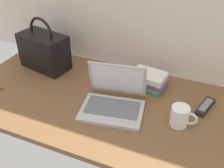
{
  "coord_description": "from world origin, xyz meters",
  "views": [
    {
      "loc": [
        0.46,
        -1.01,
        0.91
      ],
      "look_at": [
        0.03,
        0.0,
        0.15
      ],
      "focal_mm": 42.68,
      "sensor_mm": 36.0,
      "label": 1
    }
  ],
  "objects_px": {
    "handbag": "(44,51)",
    "book_stack": "(148,80)",
    "coffee_mug": "(180,116)",
    "remote_control_near": "(205,107)",
    "laptop": "(114,99)"
  },
  "relations": [
    {
      "from": "laptop",
      "to": "coffee_mug",
      "type": "distance_m",
      "value": 0.34
    },
    {
      "from": "coffee_mug",
      "to": "handbag",
      "type": "height_order",
      "value": "handbag"
    },
    {
      "from": "laptop",
      "to": "handbag",
      "type": "relative_size",
      "value": 1.05
    },
    {
      "from": "remote_control_near",
      "to": "handbag",
      "type": "bearing_deg",
      "value": 177.97
    },
    {
      "from": "remote_control_near",
      "to": "handbag",
      "type": "distance_m",
      "value": 1.0
    },
    {
      "from": "coffee_mug",
      "to": "book_stack",
      "type": "bearing_deg",
      "value": 132.25
    },
    {
      "from": "laptop",
      "to": "remote_control_near",
      "type": "bearing_deg",
      "value": 21.08
    },
    {
      "from": "laptop",
      "to": "handbag",
      "type": "xyz_separation_m",
      "value": [
        -0.55,
        0.2,
        0.07
      ]
    },
    {
      "from": "remote_control_near",
      "to": "handbag",
      "type": "xyz_separation_m",
      "value": [
        -0.99,
        0.04,
        0.1
      ]
    },
    {
      "from": "laptop",
      "to": "remote_control_near",
      "type": "relative_size",
      "value": 2.08
    },
    {
      "from": "laptop",
      "to": "coffee_mug",
      "type": "height_order",
      "value": "laptop"
    },
    {
      "from": "coffee_mug",
      "to": "book_stack",
      "type": "relative_size",
      "value": 0.6
    },
    {
      "from": "remote_control_near",
      "to": "book_stack",
      "type": "xyz_separation_m",
      "value": [
        -0.33,
        0.08,
        0.03
      ]
    },
    {
      "from": "handbag",
      "to": "book_stack",
      "type": "height_order",
      "value": "handbag"
    },
    {
      "from": "laptop",
      "to": "book_stack",
      "type": "xyz_separation_m",
      "value": [
        0.11,
        0.25,
        -0.0
      ]
    }
  ]
}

